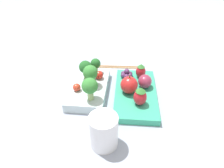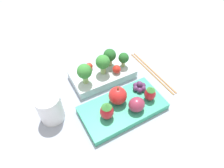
% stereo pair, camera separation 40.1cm
% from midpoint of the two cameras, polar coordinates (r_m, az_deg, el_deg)
% --- Properties ---
extents(ground_plane, '(4.00, 4.00, 0.00)m').
position_cam_midpoint_polar(ground_plane, '(0.55, 20.15, -3.91)').
color(ground_plane, '#939EB2').
extents(bento_box_savoury, '(0.19, 0.11, 0.03)m').
position_cam_midpoint_polar(bento_box_savoury, '(0.57, 16.35, 1.43)').
color(bento_box_savoury, silver).
rests_on(bento_box_savoury, ground_plane).
extents(bento_box_fruit, '(0.23, 0.12, 0.02)m').
position_cam_midpoint_polar(bento_box_fruit, '(0.52, 25.06, -8.86)').
color(bento_box_fruit, '#33A87F').
rests_on(bento_box_fruit, ground_plane).
extents(broccoli_floret_0, '(0.04, 0.04, 0.06)m').
position_cam_midpoint_polar(broccoli_floret_0, '(0.56, 19.05, 6.99)').
color(broccoli_floret_0, '#93B770').
rests_on(broccoli_floret_0, bento_box_savoury).
extents(broccoli_floret_1, '(0.04, 0.04, 0.06)m').
position_cam_midpoint_polar(broccoli_floret_1, '(0.49, 13.44, 1.96)').
color(broccoli_floret_1, '#93B770').
rests_on(broccoli_floret_1, bento_box_savoury).
extents(broccoli_floret_2, '(0.03, 0.03, 0.05)m').
position_cam_midpoint_polar(broccoli_floret_2, '(0.58, 22.91, 6.04)').
color(broccoli_floret_2, '#93B770').
rests_on(broccoli_floret_2, bento_box_savoury).
extents(broccoli_floret_3, '(0.04, 0.04, 0.06)m').
position_cam_midpoint_polar(broccoli_floret_3, '(0.52, 17.65, 4.75)').
color(broccoli_floret_3, '#93B770').
rests_on(broccoli_floret_3, bento_box_savoury).
extents(cherry_tomato_0, '(0.02, 0.02, 0.02)m').
position_cam_midpoint_polar(cherry_tomato_0, '(0.55, 12.66, 3.91)').
color(cherry_tomato_0, red).
rests_on(cherry_tomato_0, bento_box_savoury).
extents(cherry_tomato_1, '(0.03, 0.03, 0.03)m').
position_cam_midpoint_polar(cherry_tomato_1, '(0.56, 21.17, 2.81)').
color(cherry_tomato_1, red).
rests_on(cherry_tomato_1, bento_box_savoury).
extents(apple, '(0.05, 0.05, 0.06)m').
position_cam_midpoint_polar(apple, '(0.50, 24.35, -5.34)').
color(apple, red).
rests_on(apple, bento_box_fruit).
extents(strawberry_0, '(0.03, 0.03, 0.05)m').
position_cam_midpoint_polar(strawberry_0, '(0.46, 22.91, -10.24)').
color(strawberry_0, red).
rests_on(strawberry_0, bento_box_fruit).
extents(strawberry_1, '(0.03, 0.03, 0.05)m').
position_cam_midpoint_polar(strawberry_1, '(0.54, 32.31, -4.35)').
color(strawberry_1, red).
rests_on(strawberry_1, bento_box_fruit).
extents(plum, '(0.04, 0.04, 0.04)m').
position_cam_midpoint_polar(plum, '(0.51, 29.88, -7.70)').
color(plum, '#892D47').
rests_on(plum, bento_box_fruit).
extents(grape_cluster, '(0.04, 0.04, 0.03)m').
position_cam_midpoint_polar(grape_cluster, '(0.56, 28.45, -2.38)').
color(grape_cluster, '#562D5B').
rests_on(grape_cluster, bento_box_fruit).
extents(drinking_cup, '(0.06, 0.06, 0.08)m').
position_cam_midpoint_polar(drinking_cup, '(0.43, 4.61, -10.03)').
color(drinking_cup, white).
rests_on(drinking_cup, ground_plane).
extents(chopsticks_pair, '(0.03, 0.21, 0.01)m').
position_cam_midpoint_polar(chopsticks_pair, '(0.65, 29.19, 2.05)').
color(chopsticks_pair, '#A37547').
rests_on(chopsticks_pair, ground_plane).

